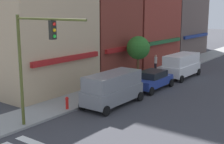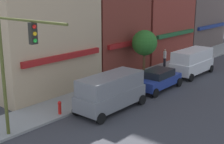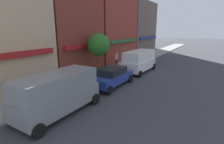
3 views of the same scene
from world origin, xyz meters
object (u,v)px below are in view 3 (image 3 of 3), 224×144
Objects in this scene: van_grey at (58,92)px; pedestrian_white_shirt at (116,59)px; street_tree at (99,45)px; van_white at (139,60)px; sedan_blue at (112,76)px.

van_grey is 12.63m from pedestrian_white_shirt.
street_tree reaches higher than pedestrian_white_shirt.
van_grey and van_white have the same top height.
sedan_blue is 0.88× the size of van_white.
sedan_blue is at bearing -0.40° from van_grey.
sedan_blue is 2.50× the size of pedestrian_white_shirt.
street_tree is (7.83, 2.80, 1.84)m from van_grey.
van_grey is 1.00× the size of van_white.
pedestrian_white_shirt is at bearing 78.86° from van_white.
van_white is 4.99m from street_tree.
van_white is (5.81, -0.00, 0.44)m from sedan_blue.
van_grey is 11.52m from van_white.
van_grey is 2.83× the size of pedestrian_white_shirt.
van_white is 3.36m from pedestrian_white_shirt.
street_tree reaches higher than sedan_blue.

